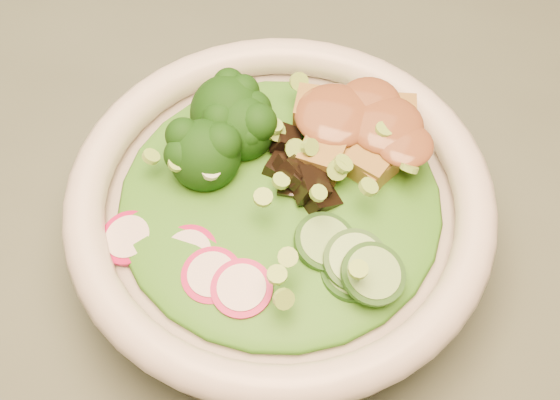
% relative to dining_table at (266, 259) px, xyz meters
% --- Properties ---
extents(dining_table, '(1.20, 0.80, 0.75)m').
position_rel_dining_table_xyz_m(dining_table, '(0.00, 0.00, 0.00)').
color(dining_table, black).
rests_on(dining_table, ground).
extents(salad_bowl, '(0.26, 0.26, 0.07)m').
position_rel_dining_table_xyz_m(salad_bowl, '(0.03, -0.04, 0.15)').
color(salad_bowl, silver).
rests_on(salad_bowl, dining_table).
extents(lettuce_bed, '(0.19, 0.19, 0.02)m').
position_rel_dining_table_xyz_m(lettuce_bed, '(0.03, -0.04, 0.17)').
color(lettuce_bed, '#2E6916').
rests_on(lettuce_bed, salad_bowl).
extents(broccoli_florets, '(0.09, 0.08, 0.04)m').
position_rel_dining_table_xyz_m(broccoli_florets, '(-0.02, -0.02, 0.19)').
color(broccoli_florets, black).
rests_on(broccoli_florets, salad_bowl).
extents(radish_slices, '(0.11, 0.06, 0.02)m').
position_rel_dining_table_xyz_m(radish_slices, '(0.01, -0.10, 0.18)').
color(radish_slices, '#AA0D46').
rests_on(radish_slices, salad_bowl).
extents(cucumber_slices, '(0.08, 0.08, 0.03)m').
position_rel_dining_table_xyz_m(cucumber_slices, '(0.09, -0.07, 0.18)').
color(cucumber_slices, '#8ECB71').
rests_on(cucumber_slices, salad_bowl).
extents(mushroom_heap, '(0.08, 0.08, 0.04)m').
position_rel_dining_table_xyz_m(mushroom_heap, '(0.04, -0.03, 0.18)').
color(mushroom_heap, black).
rests_on(mushroom_heap, salad_bowl).
extents(tofu_cubes, '(0.09, 0.07, 0.03)m').
position_rel_dining_table_xyz_m(tofu_cubes, '(0.06, 0.01, 0.18)').
color(tofu_cubes, olive).
rests_on(tofu_cubes, salad_bowl).
extents(peanut_sauce, '(0.07, 0.05, 0.02)m').
position_rel_dining_table_xyz_m(peanut_sauce, '(0.06, 0.01, 0.20)').
color(peanut_sauce, brown).
rests_on(peanut_sauce, tofu_cubes).
extents(scallion_garnish, '(0.18, 0.18, 0.02)m').
position_rel_dining_table_xyz_m(scallion_garnish, '(0.03, -0.04, 0.19)').
color(scallion_garnish, '#82BA41').
rests_on(scallion_garnish, salad_bowl).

